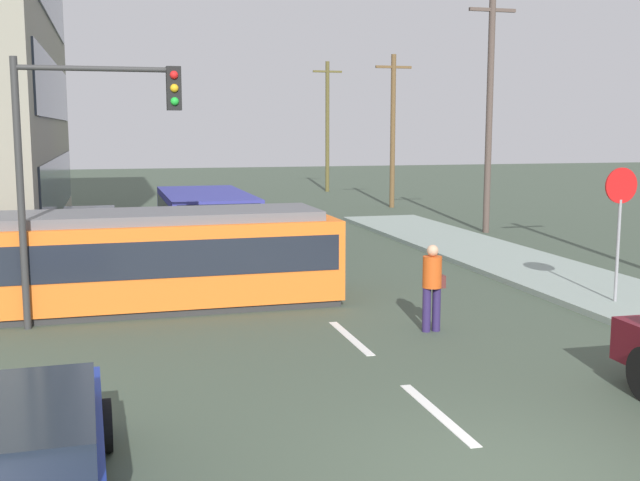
{
  "coord_description": "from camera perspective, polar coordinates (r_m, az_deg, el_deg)",
  "views": [
    {
      "loc": [
        -4.15,
        -7.42,
        3.83
      ],
      "look_at": [
        0.08,
        8.5,
        1.47
      ],
      "focal_mm": 43.89,
      "sensor_mm": 36.0,
      "label": 1
    }
  ],
  "objects": [
    {
      "name": "city_bus",
      "position": [
        24.16,
        -8.32,
        1.56
      ],
      "size": [
        2.6,
        5.96,
        1.9
      ],
      "color": "#353997",
      "rests_on": "ground"
    },
    {
      "name": "parked_sedan_far",
      "position": [
        27.27,
        -16.45,
        1.07
      ],
      "size": [
        2.03,
        4.06,
        1.19
      ],
      "color": "#AC1D26",
      "rests_on": "ground"
    },
    {
      "name": "ground_plane",
      "position": [
        18.31,
        -1.46,
        -3.92
      ],
      "size": [
        120.0,
        120.0,
        0.0
      ],
      "primitive_type": "plane",
      "color": "#404D3E"
    },
    {
      "name": "stop_sign",
      "position": [
        17.78,
        21.04,
        2.33
      ],
      "size": [
        0.76,
        0.07,
        2.88
      ],
      "color": "gray",
      "rests_on": "sidewalk_curb_right"
    },
    {
      "name": "lane_stripe_2",
      "position": [
        14.56,
        2.23,
        -7.09
      ],
      "size": [
        0.16,
        2.4,
        0.01
      ],
      "primitive_type": "cube",
      "color": "silver",
      "rests_on": "ground"
    },
    {
      "name": "pedestrian_crossing",
      "position": [
        14.96,
        8.19,
        -3.06
      ],
      "size": [
        0.45,
        0.36,
        1.67
      ],
      "color": "#2C2051",
      "rests_on": "ground"
    },
    {
      "name": "lane_stripe_4",
      "position": [
        29.61,
        -6.71,
        0.68
      ],
      "size": [
        0.16,
        2.4,
        0.01
      ],
      "primitive_type": "cube",
      "color": "silver",
      "rests_on": "ground"
    },
    {
      "name": "lane_stripe_1",
      "position": [
        10.98,
        8.52,
        -12.34
      ],
      "size": [
        0.16,
        2.4,
        0.01
      ],
      "primitive_type": "cube",
      "color": "silver",
      "rests_on": "ground"
    },
    {
      "name": "utility_pole_distant",
      "position": [
        47.97,
        0.54,
        8.48
      ],
      "size": [
        1.8,
        0.24,
        7.83
      ],
      "color": "brown",
      "rests_on": "ground"
    },
    {
      "name": "traffic_light_mast",
      "position": [
        15.66,
        -16.73,
        7.06
      ],
      "size": [
        3.11,
        0.33,
        5.16
      ],
      "color": "#333333",
      "rests_on": "ground"
    },
    {
      "name": "parked_sedan_mid",
      "position": [
        21.3,
        -17.28,
        -0.87
      ],
      "size": [
        2.15,
        4.3,
        1.19
      ],
      "color": "navy",
      "rests_on": "ground"
    },
    {
      "name": "utility_pole_mid",
      "position": [
        29.51,
        12.25,
        9.29
      ],
      "size": [
        1.8,
        0.24,
        8.64
      ],
      "color": "#51423B",
      "rests_on": "ground"
    },
    {
      "name": "lane_stripe_3",
      "position": [
        23.75,
        -4.63,
        -1.14
      ],
      "size": [
        0.16,
        2.4,
        0.01
      ],
      "primitive_type": "cube",
      "color": "silver",
      "rests_on": "ground"
    },
    {
      "name": "utility_pole_far",
      "position": [
        38.34,
        5.33,
        8.16
      ],
      "size": [
        1.8,
        0.24,
        7.35
      ],
      "color": "brown",
      "rests_on": "ground"
    },
    {
      "name": "parked_sedan_near",
      "position": [
        8.58,
        -21.73,
        -14.41
      ],
      "size": [
        2.14,
        4.48,
        1.19
      ],
      "color": "navy",
      "rests_on": "ground"
    },
    {
      "name": "streetcar_tram",
      "position": [
        17.32,
        -11.4,
        -1.17
      ],
      "size": [
        7.57,
        2.63,
        2.07
      ],
      "color": "orange",
      "rests_on": "ground"
    }
  ]
}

